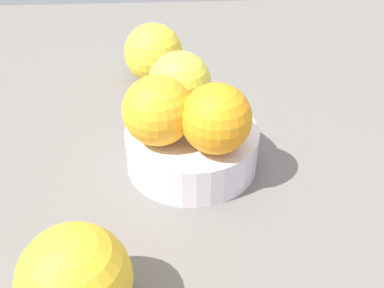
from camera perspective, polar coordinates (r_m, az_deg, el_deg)
name	(u,v)px	position (r cm, az deg, el deg)	size (l,w,h in cm)	color
ground_plane	(192,170)	(51.96, 0.00, -3.32)	(110.00, 110.00, 2.00)	#66605B
fruit_bowl	(192,148)	(50.02, 0.00, -0.53)	(14.55, 14.55, 4.55)	silver
orange_in_bowl_0	(158,111)	(45.30, -4.35, 4.21)	(7.19, 7.19, 7.19)	#F9A823
orange_in_bowl_1	(216,119)	(44.07, 3.09, 3.19)	(7.08, 7.08, 7.08)	orange
orange_in_bowl_2	(180,83)	(50.40, -1.57, 7.73)	(7.03, 7.03, 7.03)	yellow
orange_loose_0	(154,53)	(66.74, -4.88, 11.39)	(8.47, 8.47, 8.47)	yellow
orange_loose_1	(75,280)	(35.78, -14.55, -16.30)	(8.60, 8.60, 8.60)	yellow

